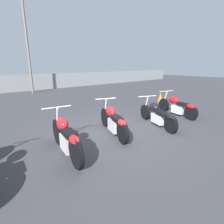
# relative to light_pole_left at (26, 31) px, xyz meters

# --- Properties ---
(ground_plane) EXTENTS (60.00, 60.00, 0.00)m
(ground_plane) POSITION_rel_light_pole_left_xyz_m (-0.67, -10.00, -4.34)
(ground_plane) COLOR #38383D
(fence_back) EXTENTS (40.00, 0.04, 1.32)m
(fence_back) POSITION_rel_light_pole_left_xyz_m (-0.67, 1.43, -3.68)
(fence_back) COLOR gray
(fence_back) RESTS_ON ground_plane
(light_pole_left) EXTENTS (0.70, 0.35, 7.32)m
(light_pole_left) POSITION_rel_light_pole_left_xyz_m (0.00, 0.00, 0.00)
(light_pole_left) COLOR slate
(light_pole_left) RESTS_ON ground_plane
(motorcycle_slot_1) EXTENTS (0.73, 2.02, 1.04)m
(motorcycle_slot_1) POSITION_rel_light_pole_left_xyz_m (-2.43, -10.26, -3.90)
(motorcycle_slot_1) COLOR black
(motorcycle_slot_1) RESTS_ON ground_plane
(motorcycle_slot_2) EXTENTS (0.97, 2.01, 1.00)m
(motorcycle_slot_2) POSITION_rel_light_pole_left_xyz_m (-0.76, -10.01, -3.91)
(motorcycle_slot_2) COLOR black
(motorcycle_slot_2) RESTS_ON ground_plane
(motorcycle_slot_3) EXTENTS (1.03, 2.01, 0.94)m
(motorcycle_slot_3) POSITION_rel_light_pole_left_xyz_m (0.90, -10.44, -3.93)
(motorcycle_slot_3) COLOR black
(motorcycle_slot_3) RESTS_ON ground_plane
(motorcycle_slot_4) EXTENTS (0.88, 2.04, 0.95)m
(motorcycle_slot_4) POSITION_rel_light_pole_left_xyz_m (2.61, -10.22, -3.94)
(motorcycle_slot_4) COLOR black
(motorcycle_slot_4) RESTS_ON ground_plane
(traffic_cone_near) EXTENTS (0.30, 0.30, 0.54)m
(traffic_cone_near) POSITION_rel_light_pole_left_xyz_m (4.44, -8.17, -4.06)
(traffic_cone_near) COLOR orange
(traffic_cone_near) RESTS_ON ground_plane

